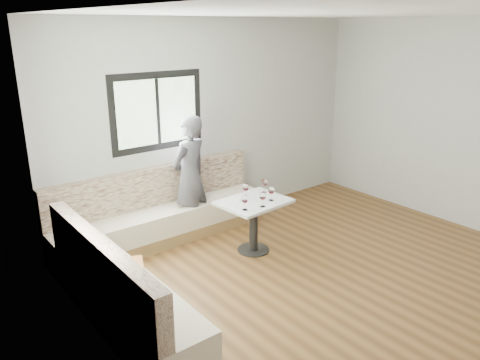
% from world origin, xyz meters
% --- Properties ---
extents(room, '(5.01, 5.01, 2.81)m').
position_xyz_m(room, '(-0.08, 0.08, 1.41)').
color(room, brown).
rests_on(room, ground).
extents(banquette, '(2.90, 2.80, 0.95)m').
position_xyz_m(banquette, '(-1.59, 1.63, 0.33)').
color(banquette, '#9A7446').
rests_on(banquette, ground).
extents(table, '(0.86, 0.69, 0.67)m').
position_xyz_m(table, '(-0.31, 1.28, 0.50)').
color(table, black).
rests_on(table, ground).
extents(person, '(0.68, 0.55, 1.62)m').
position_xyz_m(person, '(-0.64, 2.19, 0.81)').
color(person, '#49474F').
rests_on(person, ground).
extents(olive_ramekin, '(0.10, 0.10, 0.04)m').
position_xyz_m(olive_ramekin, '(-0.44, 1.39, 0.69)').
color(olive_ramekin, white).
rests_on(olive_ramekin, table).
extents(wine_glass_a, '(0.08, 0.08, 0.18)m').
position_xyz_m(wine_glass_a, '(-0.59, 1.11, 0.80)').
color(wine_glass_a, white).
rests_on(wine_glass_a, table).
extents(wine_glass_b, '(0.08, 0.08, 0.18)m').
position_xyz_m(wine_glass_b, '(-0.36, 1.06, 0.80)').
color(wine_glass_b, white).
rests_on(wine_glass_b, table).
extents(wine_glass_c, '(0.08, 0.08, 0.18)m').
position_xyz_m(wine_glass_c, '(-0.15, 1.15, 0.80)').
color(wine_glass_c, white).
rests_on(wine_glass_c, table).
extents(wine_glass_d, '(0.08, 0.08, 0.18)m').
position_xyz_m(wine_glass_d, '(-0.32, 1.42, 0.80)').
color(wine_glass_d, white).
rests_on(wine_glass_d, table).
extents(wine_glass_e, '(0.08, 0.08, 0.18)m').
position_xyz_m(wine_glass_e, '(-0.02, 1.42, 0.80)').
color(wine_glass_e, white).
rests_on(wine_glass_e, table).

